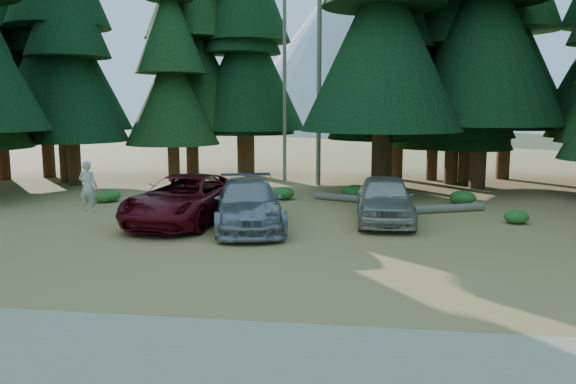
{
  "coord_description": "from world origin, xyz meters",
  "views": [
    {
      "loc": [
        3.18,
        -14.73,
        4.02
      ],
      "look_at": [
        0.69,
        3.52,
        1.25
      ],
      "focal_mm": 35.0,
      "sensor_mm": 36.0,
      "label": 1
    }
  ],
  "objects_px": {
    "log_left": "(235,192)",
    "log_mid": "(357,199)",
    "silver_minivan_right": "(385,199)",
    "silver_minivan_center": "(248,204)",
    "log_right": "(427,209)",
    "red_pickup": "(185,199)",
    "frisbee_player": "(88,186)"
  },
  "relations": [
    {
      "from": "red_pickup",
      "to": "frisbee_player",
      "type": "distance_m",
      "value": 3.28
    },
    {
      "from": "log_left",
      "to": "log_mid",
      "type": "distance_m",
      "value": 5.71
    },
    {
      "from": "silver_minivan_right",
      "to": "log_right",
      "type": "height_order",
      "value": "silver_minivan_right"
    },
    {
      "from": "frisbee_player",
      "to": "log_right",
      "type": "relative_size",
      "value": 0.35
    },
    {
      "from": "silver_minivan_center",
      "to": "log_mid",
      "type": "relative_size",
      "value": 1.43
    },
    {
      "from": "frisbee_player",
      "to": "log_left",
      "type": "xyz_separation_m",
      "value": [
        3.06,
        7.87,
        -1.3
      ]
    },
    {
      "from": "silver_minivan_right",
      "to": "log_mid",
      "type": "distance_m",
      "value": 4.18
    },
    {
      "from": "silver_minivan_right",
      "to": "frisbee_player",
      "type": "height_order",
      "value": "frisbee_player"
    },
    {
      "from": "log_mid",
      "to": "log_right",
      "type": "bearing_deg",
      "value": -15.89
    },
    {
      "from": "log_left",
      "to": "log_right",
      "type": "bearing_deg",
      "value": -28.13
    },
    {
      "from": "frisbee_player",
      "to": "silver_minivan_right",
      "type": "bearing_deg",
      "value": -163.8
    },
    {
      "from": "silver_minivan_right",
      "to": "log_mid",
      "type": "bearing_deg",
      "value": 103.43
    },
    {
      "from": "silver_minivan_right",
      "to": "log_mid",
      "type": "height_order",
      "value": "silver_minivan_right"
    },
    {
      "from": "log_mid",
      "to": "log_left",
      "type": "bearing_deg",
      "value": -169.06
    },
    {
      "from": "silver_minivan_right",
      "to": "log_left",
      "type": "distance_m",
      "value": 8.4
    },
    {
      "from": "silver_minivan_right",
      "to": "log_right",
      "type": "bearing_deg",
      "value": 46.84
    },
    {
      "from": "log_left",
      "to": "log_right",
      "type": "relative_size",
      "value": 0.99
    },
    {
      "from": "frisbee_player",
      "to": "log_left",
      "type": "bearing_deg",
      "value": -110.94
    },
    {
      "from": "log_right",
      "to": "frisbee_player",
      "type": "bearing_deg",
      "value": 179.51
    },
    {
      "from": "silver_minivan_right",
      "to": "red_pickup",
      "type": "bearing_deg",
      "value": -172.97
    },
    {
      "from": "red_pickup",
      "to": "frisbee_player",
      "type": "xyz_separation_m",
      "value": [
        -2.69,
        -1.76,
        0.64
      ]
    },
    {
      "from": "red_pickup",
      "to": "silver_minivan_center",
      "type": "xyz_separation_m",
      "value": [
        2.4,
        -0.55,
        -0.03
      ]
    },
    {
      "from": "silver_minivan_right",
      "to": "log_left",
      "type": "xyz_separation_m",
      "value": [
        -6.63,
        5.11,
        -0.66
      ]
    },
    {
      "from": "red_pickup",
      "to": "silver_minivan_center",
      "type": "height_order",
      "value": "red_pickup"
    },
    {
      "from": "silver_minivan_center",
      "to": "log_mid",
      "type": "bearing_deg",
      "value": 43.26
    },
    {
      "from": "frisbee_player",
      "to": "log_mid",
      "type": "xyz_separation_m",
      "value": [
        8.66,
        6.75,
        -1.32
      ]
    },
    {
      "from": "frisbee_player",
      "to": "log_right",
      "type": "height_order",
      "value": "frisbee_player"
    },
    {
      "from": "log_mid",
      "to": "log_right",
      "type": "distance_m",
      "value": 3.45
    },
    {
      "from": "silver_minivan_center",
      "to": "log_mid",
      "type": "distance_m",
      "value": 6.62
    },
    {
      "from": "red_pickup",
      "to": "log_mid",
      "type": "xyz_separation_m",
      "value": [
        5.97,
        4.99,
        -0.68
      ]
    },
    {
      "from": "frisbee_player",
      "to": "log_mid",
      "type": "height_order",
      "value": "frisbee_player"
    },
    {
      "from": "red_pickup",
      "to": "log_mid",
      "type": "height_order",
      "value": "red_pickup"
    }
  ]
}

